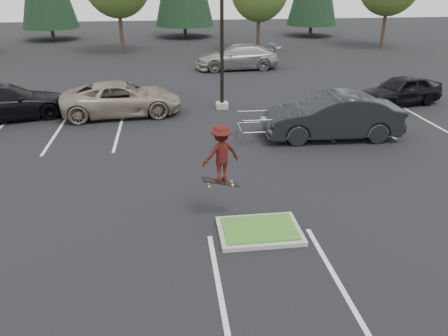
{
  "coord_description": "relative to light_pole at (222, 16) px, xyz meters",
  "views": [
    {
      "loc": [
        -2.25,
        -9.82,
        6.38
      ],
      "look_at": [
        -0.77,
        1.5,
        1.3
      ],
      "focal_mm": 35.0,
      "sensor_mm": 36.0,
      "label": 1
    }
  ],
  "objects": [
    {
      "name": "ground",
      "position": [
        -0.5,
        -12.0,
        -4.56
      ],
      "size": [
        120.0,
        120.0,
        0.0
      ],
      "primitive_type": "plane",
      "color": "black",
      "rests_on": "ground"
    },
    {
      "name": "grass_median",
      "position": [
        -0.5,
        -12.0,
        -4.48
      ],
      "size": [
        2.2,
        1.6,
        0.16
      ],
      "color": "#A09C95",
      "rests_on": "ground"
    },
    {
      "name": "stall_lines",
      "position": [
        -1.85,
        -5.98,
        -4.56
      ],
      "size": [
        22.62,
        17.6,
        0.01
      ],
      "color": "silver",
      "rests_on": "ground"
    },
    {
      "name": "light_pole",
      "position": [
        0.0,
        0.0,
        0.0
      ],
      "size": [
        0.7,
        0.6,
        10.12
      ],
      "color": "#A09C95",
      "rests_on": "ground"
    },
    {
      "name": "cart_corral",
      "position": [
        1.58,
        -4.74,
        -3.89
      ],
      "size": [
        3.76,
        1.36,
        1.06
      ],
      "rotation": [
        0.0,
        0.0,
        0.0
      ],
      "color": "gray",
      "rests_on": "ground"
    },
    {
      "name": "skateboarder",
      "position": [
        -1.43,
        -11.0,
        -2.61
      ],
      "size": [
        1.19,
        0.91,
        1.84
      ],
      "rotation": [
        0.0,
        0.0,
        3.46
      ],
      "color": "black",
      "rests_on": "ground"
    },
    {
      "name": "car_l_tan",
      "position": [
        -5.0,
        -0.5,
        -3.76
      ],
      "size": [
        5.98,
        3.15,
        1.6
      ],
      "primitive_type": "imported",
      "rotation": [
        0.0,
        0.0,
        1.66
      ],
      "color": "gray",
      "rests_on": "ground"
    },
    {
      "name": "car_l_black",
      "position": [
        -10.5,
        -0.5,
        -3.72
      ],
      "size": [
        6.23,
        3.96,
        1.68
      ],
      "primitive_type": "imported",
      "rotation": [
        0.0,
        0.0,
        1.87
      ],
      "color": "black",
      "rests_on": "ground"
    },
    {
      "name": "car_r_charc",
      "position": [
        4.0,
        -5.0,
        -3.62
      ],
      "size": [
        5.76,
        2.22,
        1.87
      ],
      "primitive_type": "imported",
      "rotation": [
        0.0,
        0.0,
        4.67
      ],
      "color": "black",
      "rests_on": "ground"
    },
    {
      "name": "car_r_black",
      "position": [
        9.5,
        -0.5,
        -3.79
      ],
      "size": [
        4.84,
        2.91,
        1.54
      ],
      "primitive_type": "imported",
      "rotation": [
        0.0,
        0.0,
        4.97
      ],
      "color": "black",
      "rests_on": "ground"
    },
    {
      "name": "car_far_silver",
      "position": [
        2.41,
        10.0,
        -3.69
      ],
      "size": [
        6.11,
        2.77,
        1.74
      ],
      "primitive_type": "imported",
      "rotation": [
        0.0,
        0.0,
        4.77
      ],
      "color": "#989893",
      "rests_on": "ground"
    }
  ]
}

